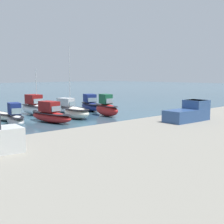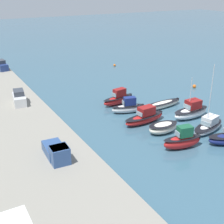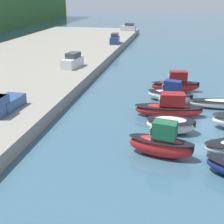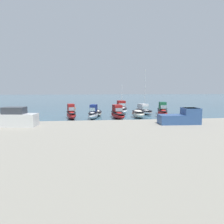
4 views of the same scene
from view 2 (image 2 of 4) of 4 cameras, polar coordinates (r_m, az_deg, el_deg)
The scene contains 14 objects.
ground_plane at distance 46.98m, azimuth 10.91°, elevation -1.85°, with size 320.00×320.00×0.00m, color #385B70.
moored_boat_0 at distance 39.62m, azimuth 12.77°, elevation -5.03°, with size 2.48×5.33×2.95m.
moored_boat_1 at distance 43.21m, azimuth 9.31°, elevation -2.83°, with size 2.28×4.43×1.46m.
moored_boat_2 at distance 45.88m, azimuth 6.01°, elevation -0.94°, with size 2.68×7.13×2.46m.
moored_boat_3 at distance 49.27m, azimuth 2.99°, elevation 0.90°, with size 2.80×5.57×2.56m.
moored_boat_4 at distance 52.76m, azimuth 1.17°, elevation 2.47°, with size 2.61×6.30×2.66m.
moored_boat_6 at distance 45.18m, azimuth 17.23°, elevation -2.41°, with size 3.78×6.70×9.53m.
moored_boat_7 at distance 48.77m, azimuth 14.29°, elevation 0.13°, with size 2.39×6.37×6.43m.
moored_boat_8 at distance 51.99m, azimuth 9.14°, elevation 1.35°, with size 2.39×7.78×1.00m.
parked_car_2 at distance 73.63m, azimuth -19.55°, elevation 8.00°, with size 4.35×2.20×2.16m.
parked_car_3 at distance 51.47m, azimuth -16.60°, elevation 2.46°, with size 4.42×2.40×2.16m.
pickup_truck_1 at distance 34.53m, azimuth -10.03°, elevation -7.19°, with size 4.82×2.19×1.90m.
mooring_buoy_0 at distance 63.38m, azimuth 14.81°, elevation 4.57°, with size 0.69×0.69×0.69m.
mooring_buoy_1 at distance 77.87m, azimuth 0.47°, elevation 8.55°, with size 0.58×0.58×0.58m.
Camera 2 is at (-32.30, 28.31, 19.02)m, focal length 50.00 mm.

